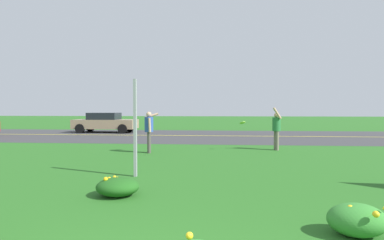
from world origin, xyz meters
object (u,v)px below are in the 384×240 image
Objects in this scene: person_thrower_blue_shirt at (149,128)px; car_tan_center_left at (105,122)px; person_catcher_green_shirt at (276,128)px; sign_post_near_path at (135,128)px; frisbee_lime at (243,123)px.

person_thrower_blue_shirt is 11.56m from car_tan_center_left.
person_thrower_blue_shirt is 0.90× the size of person_catcher_green_shirt.
sign_post_near_path is 9.83× the size of frisbee_lime.
frisbee_lime is (-1.44, -0.33, 0.21)m from person_catcher_green_shirt.
car_tan_center_left is (-5.58, 10.13, -0.24)m from person_thrower_blue_shirt.
person_thrower_blue_shirt is 5.33m from person_catcher_green_shirt.
frisbee_lime is at bearing 14.35° from person_thrower_blue_shirt.
person_thrower_blue_shirt is at bearing 98.13° from sign_post_near_path.
person_catcher_green_shirt is 7.07× the size of frisbee_lime.
car_tan_center_left is at bearing 113.25° from sign_post_near_path.
sign_post_near_path is 4.33m from person_thrower_blue_shirt.
car_tan_center_left is at bearing 118.83° from person_thrower_blue_shirt.
car_tan_center_left is at bearing 135.42° from frisbee_lime.
person_catcher_green_shirt is at bearing -39.44° from car_tan_center_left.
sign_post_near_path is 15.68m from car_tan_center_left.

